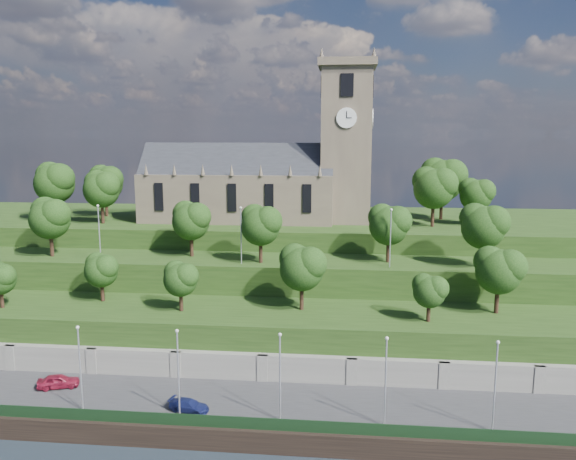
# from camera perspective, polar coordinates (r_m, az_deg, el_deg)

# --- Properties ---
(ground) EXTENTS (320.00, 320.00, 0.00)m
(ground) POSITION_cam_1_polar(r_m,az_deg,el_deg) (57.78, -9.58, -21.08)
(ground) COLOR black
(ground) RESTS_ON ground
(promenade) EXTENTS (160.00, 12.00, 2.00)m
(promenade) POSITION_cam_1_polar(r_m,az_deg,el_deg) (62.37, -8.10, -17.54)
(promenade) COLOR #2D2D30
(promenade) RESTS_ON ground
(quay_wall) EXTENTS (160.00, 0.50, 2.20)m
(quay_wall) POSITION_cam_1_polar(r_m,az_deg,el_deg) (57.19, -9.63, -20.16)
(quay_wall) COLOR black
(quay_wall) RESTS_ON ground
(fence) EXTENTS (160.00, 0.10, 1.20)m
(fence) POSITION_cam_1_polar(r_m,az_deg,el_deg) (57.01, -9.49, -18.53)
(fence) COLOR black
(fence) RESTS_ON promenade
(retaining_wall) EXTENTS (160.00, 2.10, 5.00)m
(retaining_wall) POSITION_cam_1_polar(r_m,az_deg,el_deg) (66.97, -6.88, -14.10)
(retaining_wall) COLOR slate
(retaining_wall) RESTS_ON ground
(embankment_lower) EXTENTS (160.00, 12.00, 8.00)m
(embankment_lower) POSITION_cam_1_polar(r_m,az_deg,el_deg) (71.86, -5.84, -11.10)
(embankment_lower) COLOR #1E3812
(embankment_lower) RESTS_ON ground
(embankment_upper) EXTENTS (160.00, 10.00, 12.00)m
(embankment_upper) POSITION_cam_1_polar(r_m,az_deg,el_deg) (81.45, -4.31, -7.07)
(embankment_upper) COLOR #1E3812
(embankment_upper) RESTS_ON ground
(hilltop) EXTENTS (160.00, 32.00, 15.00)m
(hilltop) POSITION_cam_1_polar(r_m,az_deg,el_deg) (101.15, -2.25, -2.86)
(hilltop) COLOR #1E3812
(hilltop) RESTS_ON ground
(church) EXTENTS (38.60, 12.35, 27.60)m
(church) POSITION_cam_1_polar(r_m,az_deg,el_deg) (94.91, -2.17, 5.49)
(church) COLOR brown
(church) RESTS_ON hilltop
(trees_lower) EXTENTS (66.28, 8.68, 8.19)m
(trees_lower) POSITION_cam_1_polar(r_m,az_deg,el_deg) (68.66, 0.52, -4.24)
(trees_lower) COLOR black
(trees_lower) RESTS_ON embankment_lower
(trees_upper) EXTENTS (66.60, 8.56, 8.61)m
(trees_upper) POSITION_cam_1_polar(r_m,az_deg,el_deg) (77.53, -1.99, 0.92)
(trees_upper) COLOR black
(trees_upper) RESTS_ON embankment_upper
(trees_hilltop) EXTENTS (75.93, 16.45, 10.57)m
(trees_hilltop) POSITION_cam_1_polar(r_m,az_deg,el_deg) (93.85, -2.38, 4.80)
(trees_hilltop) COLOR black
(trees_hilltop) RESTS_ON hilltop
(lamp_posts_promenade) EXTENTS (60.36, 0.36, 8.93)m
(lamp_posts_promenade) POSITION_cam_1_polar(r_m,az_deg,el_deg) (57.24, -11.10, -13.48)
(lamp_posts_promenade) COLOR #B2B2B7
(lamp_posts_promenade) RESTS_ON promenade
(lamp_posts_upper) EXTENTS (40.36, 0.36, 7.90)m
(lamp_posts_upper) POSITION_cam_1_polar(r_m,az_deg,el_deg) (76.15, -4.80, -0.09)
(lamp_posts_upper) COLOR #B2B2B7
(lamp_posts_upper) RESTS_ON embankment_upper
(car_left) EXTENTS (4.70, 3.03, 1.49)m
(car_left) POSITION_cam_1_polar(r_m,az_deg,el_deg) (68.46, -22.28, -14.02)
(car_left) COLOR maroon
(car_left) RESTS_ON promenade
(car_right) EXTENTS (4.40, 2.54, 1.20)m
(car_right) POSITION_cam_1_polar(r_m,az_deg,el_deg) (59.77, -10.03, -17.15)
(car_right) COLOR #161D4E
(car_right) RESTS_ON promenade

